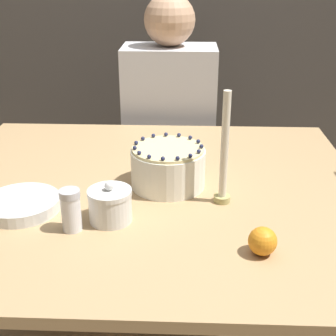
% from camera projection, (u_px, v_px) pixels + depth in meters
% --- Properties ---
extents(dining_table, '(1.28, 1.12, 0.75)m').
position_uv_depth(dining_table, '(149.00, 218.00, 1.42)').
color(dining_table, tan).
rests_on(dining_table, ground_plane).
extents(cake, '(0.22, 0.22, 0.13)m').
position_uv_depth(cake, '(168.00, 167.00, 1.36)').
color(cake, white).
rests_on(cake, dining_table).
extents(sugar_bowl, '(0.11, 0.11, 0.11)m').
position_uv_depth(sugar_bowl, '(110.00, 205.00, 1.18)').
color(sugar_bowl, silver).
rests_on(sugar_bowl, dining_table).
extents(sugar_shaker, '(0.05, 0.05, 0.11)m').
position_uv_depth(sugar_shaker, '(71.00, 210.00, 1.14)').
color(sugar_shaker, white).
rests_on(sugar_shaker, dining_table).
extents(plate_stack, '(0.20, 0.20, 0.03)m').
position_uv_depth(plate_stack, '(21.00, 204.00, 1.24)').
color(plate_stack, silver).
rests_on(plate_stack, dining_table).
extents(candle, '(0.05, 0.05, 0.31)m').
position_uv_depth(candle, '(224.00, 158.00, 1.24)').
color(candle, tan).
rests_on(candle, dining_table).
extents(orange_fruit_0, '(0.07, 0.07, 0.07)m').
position_uv_depth(orange_fruit_0, '(263.00, 241.00, 1.05)').
color(orange_fruit_0, orange).
rests_on(orange_fruit_0, dining_table).
extents(person_man_blue_shirt, '(0.40, 0.34, 1.24)m').
position_uv_depth(person_man_blue_shirt, '(169.00, 154.00, 2.15)').
color(person_man_blue_shirt, '#595960').
rests_on(person_man_blue_shirt, ground_plane).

